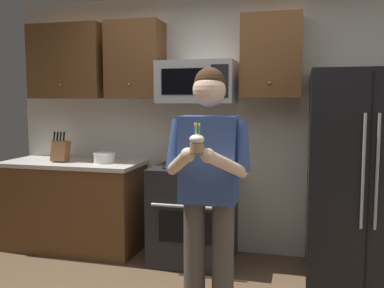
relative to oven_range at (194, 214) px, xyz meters
The scene contains 10 objects.
wall_back 0.94m from the oven_range, 69.02° to the left, with size 4.40×0.10×2.60m, color beige.
oven_range is the anchor object (origin of this frame).
microwave 1.26m from the oven_range, 89.98° to the left, with size 0.74×0.41×0.40m.
refrigerator 1.56m from the oven_range, ahead, with size 0.90×0.75×1.80m.
cabinet_row_upper 1.60m from the oven_range, 163.43° to the left, with size 2.78×0.36×0.76m.
counter_left 1.30m from the oven_range, behind, with size 1.44×0.66×0.92m.
knife_block 1.52m from the oven_range, behind, with size 0.16×0.15×0.32m.
bowl_large_white 1.07m from the oven_range, behind, with size 0.22×0.22×0.10m.
person 1.29m from the oven_range, 70.90° to the right, with size 0.60×0.48×1.76m.
cupcake 1.71m from the oven_range, 75.04° to the right, with size 0.09×0.09×0.17m.
Camera 1 is at (0.82, -2.46, 1.53)m, focal length 39.10 mm.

